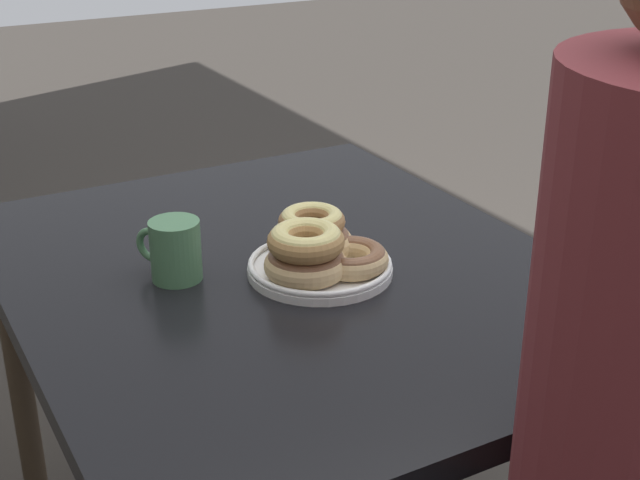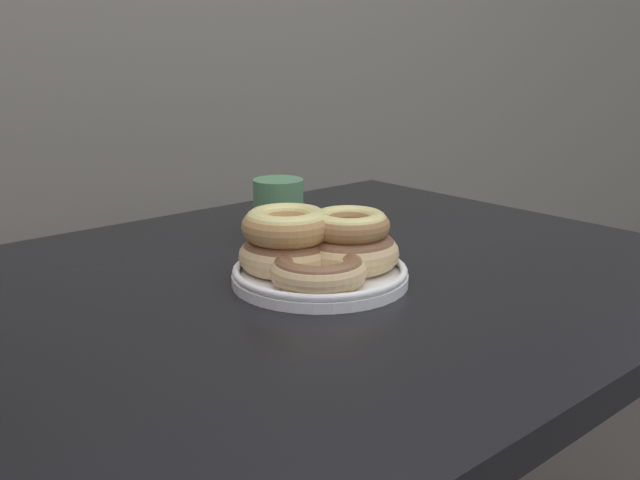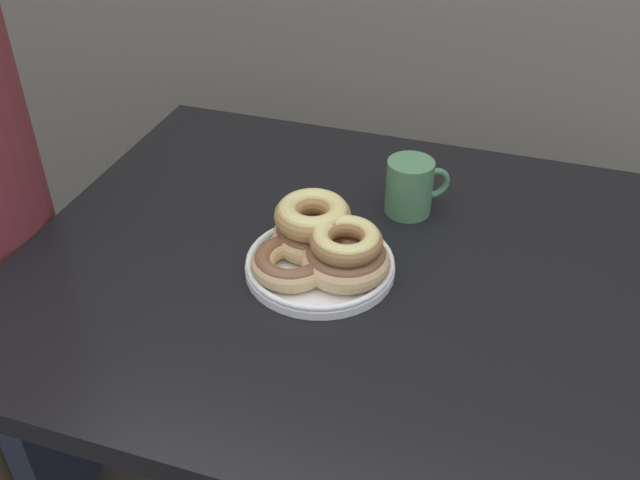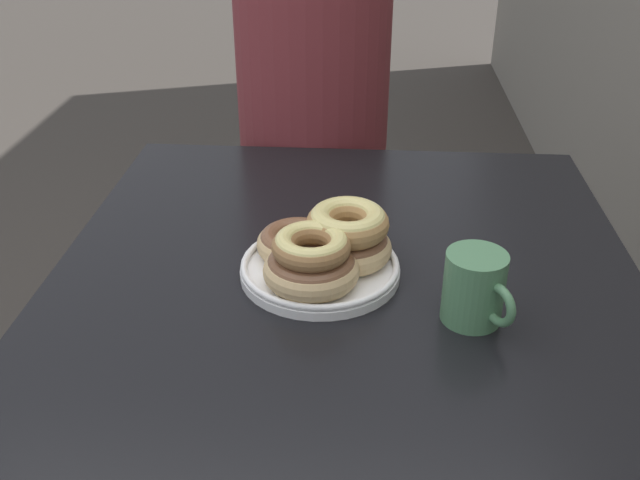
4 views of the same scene
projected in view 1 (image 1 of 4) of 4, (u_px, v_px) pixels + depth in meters
name	position (u px, v px, depth m)	size (l,w,h in m)	color
dining_table	(288.00, 311.00, 1.52)	(1.08, 0.89, 0.77)	black
donut_plate	(317.00, 250.00, 1.45)	(0.26, 0.25, 0.10)	white
coffee_mug	(174.00, 249.00, 1.43)	(0.11, 0.09, 0.10)	#4C7F56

